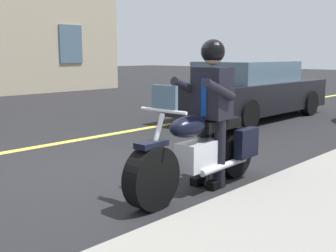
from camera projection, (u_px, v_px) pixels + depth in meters
The scene contains 5 objects.
ground_plane at pixel (105, 171), 5.69m from camera, with size 80.00×80.00×0.00m, color black.
lane_center_stripe at pixel (32, 148), 7.04m from camera, with size 60.00×0.16×0.01m, color #E5DB4C.
motorcycle_main at pixel (201, 152), 4.84m from camera, with size 2.22×0.66×1.26m.
rider_main at pixel (211, 100), 4.88m from camera, with size 0.64×0.57×1.74m.
car_silver at pixel (250, 90), 10.29m from camera, with size 4.60×1.92×1.40m.
Camera 1 is at (3.39, 4.42, 1.57)m, focal length 44.59 mm.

